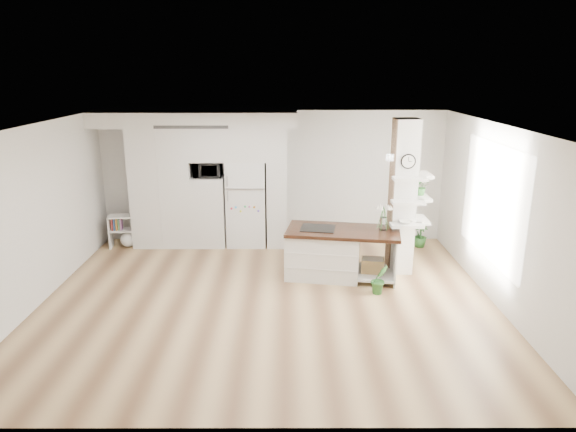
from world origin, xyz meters
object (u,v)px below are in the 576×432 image
Objects in this scene: kitchen_island at (330,251)px; floor_plant_a at (379,279)px; refrigerator at (246,203)px; bookshelf at (125,233)px.

floor_plant_a is at bearing -36.01° from kitchen_island.
kitchen_island is (1.57, -1.71, -0.43)m from refrigerator.
bookshelf is at bearing 168.40° from kitchen_island.
refrigerator is 0.86× the size of kitchen_island.
floor_plant_a is (2.30, -2.46, -0.63)m from refrigerator.
bookshelf is 1.35× the size of floor_plant_a.
kitchen_island is 4.12× the size of floor_plant_a.
kitchen_island is 3.05× the size of bookshelf.
refrigerator reaches higher than floor_plant_a.
kitchen_island is at bearing -27.50° from bookshelf.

